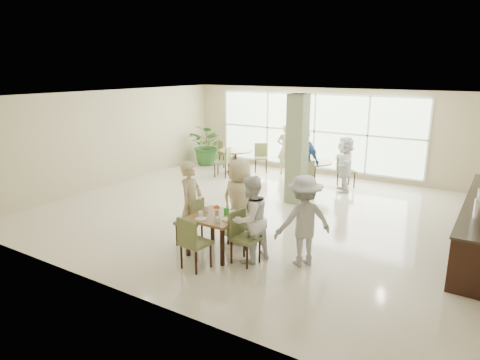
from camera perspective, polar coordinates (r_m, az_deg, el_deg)
The scene contains 19 objects.
ground at distance 10.50m, azimuth 2.59°, elevation -4.25°, with size 10.00×10.00×0.00m, color beige.
room_shell at distance 10.07m, azimuth 2.70°, elevation 4.94°, with size 10.00×10.00×10.00m.
window_bank at distance 14.31m, azimuth 9.88°, elevation 6.43°, with size 7.00×0.04×7.00m.
column at distance 11.00m, azimuth 7.61°, elevation 4.06°, with size 0.45×0.45×2.80m, color #687753.
main_table at distance 8.02m, azimuth -3.10°, elevation -5.42°, with size 0.92×0.92×0.75m.
round_table_left at distance 14.36m, azimuth -0.61°, elevation 3.35°, with size 1.13×1.13×0.75m.
round_table_right at distance 12.77m, azimuth 9.88°, elevation 1.56°, with size 1.01×1.01×0.75m.
chairs_main_table at distance 8.06m, azimuth -3.01°, elevation -6.67°, with size 1.88×1.90×0.95m.
chairs_table_left at distance 14.44m, azimuth -0.49°, elevation 2.99°, with size 2.06×1.91×0.95m.
chairs_table_right at distance 12.78m, azimuth 9.90°, elevation 1.22°, with size 2.25×1.92×0.95m.
tabletop_clutter at distance 7.93m, azimuth -3.10°, elevation -4.45°, with size 0.75×0.78×0.21m.
potted_plant at distance 15.44m, azimuth -4.29°, elevation 4.69°, with size 1.31×1.31×1.46m, color #2B5B24.
teen_left at distance 8.43m, azimuth -6.54°, elevation -3.12°, with size 0.61×0.40×1.68m, color tan.
teen_far at distance 8.54m, azimuth -0.07°, elevation -2.71°, with size 0.83×0.45×1.71m, color tan.
teen_right at distance 7.66m, azimuth 1.40°, elevation -5.24°, with size 0.77×0.60×1.59m, color white.
teen_standing at distance 7.60m, azimuth 8.48°, elevation -5.38°, with size 1.06×0.61×1.64m, color #A5A4A7.
adult_a at distance 11.94m, azimuth 8.43°, elevation 2.54°, with size 1.08×0.62×1.85m, color #3960AC.
adult_b at distance 12.40m, azimuth 13.80°, elevation 2.08°, with size 1.46×0.63×1.58m, color white.
adult_standing at distance 14.13m, azimuth 6.16°, elevation 4.10°, with size 0.60×0.40×1.65m, color tan.
Camera 1 is at (4.91, -8.63, 3.41)m, focal length 32.00 mm.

